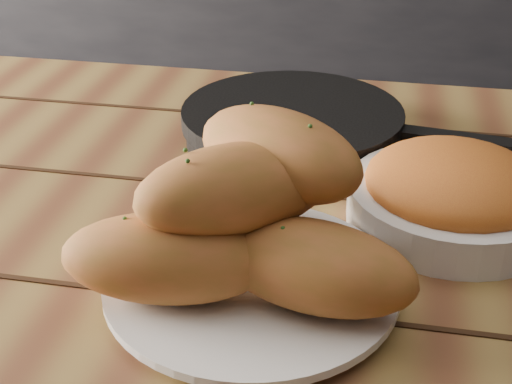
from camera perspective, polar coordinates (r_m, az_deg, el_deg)
name	(u,v)px	position (r m, az deg, el deg)	size (l,w,h in m)	color
counter	(277,22)	(2.49, 1.66, 13.42)	(2.80, 0.60, 0.90)	black
table	(234,313)	(0.75, -1.79, -9.62)	(1.58, 0.94, 0.75)	olive
plate	(252,284)	(0.62, -0.35, -7.37)	(0.26, 0.26, 0.02)	white
bread_rolls	(250,214)	(0.59, -0.47, -1.80)	(0.30, 0.23, 0.14)	#B45D32
skillet	(294,125)	(0.88, 3.05, 5.39)	(0.41, 0.27, 0.05)	black
bowl	(453,193)	(0.74, 15.48, -0.05)	(0.21, 0.21, 0.08)	white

